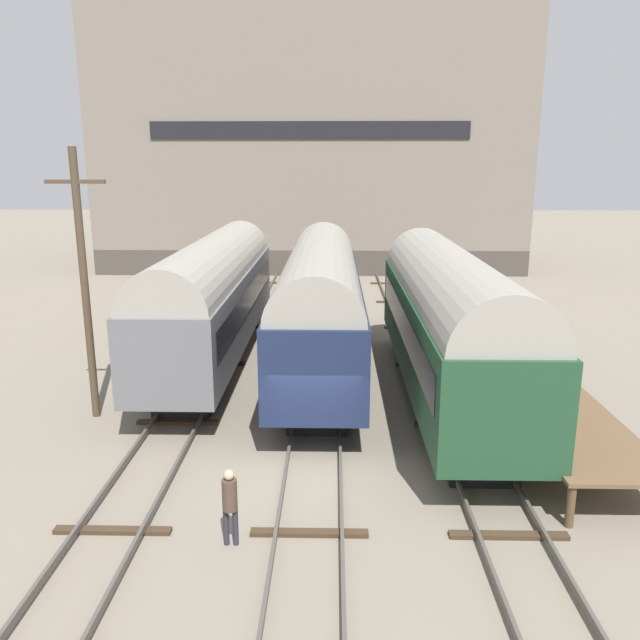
# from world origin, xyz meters

# --- Properties ---
(ground_plane) EXTENTS (200.00, 200.00, 0.00)m
(ground_plane) POSITION_xyz_m (0.00, 0.00, 0.00)
(ground_plane) COLOR slate
(track_left) EXTENTS (2.60, 60.00, 0.26)m
(track_left) POSITION_xyz_m (-4.36, 0.00, 0.14)
(track_left) COLOR #4C4742
(track_left) RESTS_ON ground
(track_middle) EXTENTS (2.60, 60.00, 0.26)m
(track_middle) POSITION_xyz_m (0.00, 0.00, 0.14)
(track_middle) COLOR #4C4742
(track_middle) RESTS_ON ground
(track_right) EXTENTS (2.60, 60.00, 0.26)m
(track_right) POSITION_xyz_m (4.36, 0.00, 0.14)
(track_right) COLOR #4C4742
(track_right) RESTS_ON ground
(train_car_navy) EXTENTS (3.03, 16.27, 5.13)m
(train_car_navy) POSITION_xyz_m (0.00, 8.62, 2.91)
(train_car_navy) COLOR black
(train_car_navy) RESTS_ON ground
(train_car_grey) EXTENTS (2.95, 16.05, 5.12)m
(train_car_grey) POSITION_xyz_m (-4.36, 9.56, 2.91)
(train_car_grey) COLOR black
(train_car_grey) RESTS_ON ground
(train_car_green) EXTENTS (3.06, 15.03, 5.24)m
(train_car_green) POSITION_xyz_m (4.36, 5.20, 2.96)
(train_car_green) COLOR black
(train_car_green) RESTS_ON ground
(station_platform) EXTENTS (2.67, 13.14, 1.12)m
(station_platform) POSITION_xyz_m (7.01, 3.89, 1.04)
(station_platform) COLOR brown
(station_platform) RESTS_ON ground
(bench) EXTENTS (1.40, 0.40, 0.91)m
(bench) POSITION_xyz_m (6.92, 5.97, 1.61)
(bench) COLOR #2D4C33
(bench) RESTS_ON station_platform
(person_worker) EXTENTS (0.32, 0.32, 1.75)m
(person_worker) POSITION_xyz_m (-1.66, -3.38, 1.05)
(person_worker) COLOR #282833
(person_worker) RESTS_ON ground
(utility_pole) EXTENTS (1.80, 0.24, 8.45)m
(utility_pole) POSITION_xyz_m (-7.18, 3.58, 4.39)
(utility_pole) COLOR #473828
(utility_pole) RESTS_ON ground
(warehouse_building) EXTENTS (31.90, 14.05, 18.71)m
(warehouse_building) POSITION_xyz_m (-1.23, 37.11, 9.35)
(warehouse_building) COLOR #46403A
(warehouse_building) RESTS_ON ground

